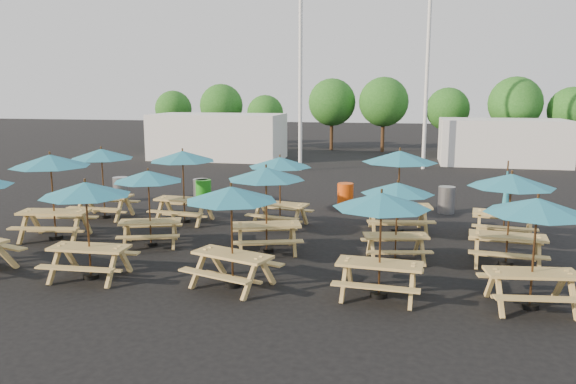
% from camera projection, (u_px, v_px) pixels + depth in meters
% --- Properties ---
extents(ground, '(120.00, 120.00, 0.00)m').
position_uv_depth(ground, '(277.00, 238.00, 16.36)').
color(ground, black).
rests_on(ground, ground).
extents(picnic_unit_1, '(2.55, 2.55, 2.48)m').
position_uv_depth(picnic_unit_1, '(51.00, 166.00, 15.87)').
color(picnic_unit_1, tan).
rests_on(picnic_unit_1, ground).
extents(picnic_unit_2, '(2.14, 2.14, 2.36)m').
position_uv_depth(picnic_unit_2, '(102.00, 158.00, 18.59)').
color(picnic_unit_2, tan).
rests_on(picnic_unit_2, ground).
extents(picnic_unit_3, '(2.10, 2.10, 2.26)m').
position_uv_depth(picnic_unit_3, '(86.00, 195.00, 12.51)').
color(picnic_unit_3, tan).
rests_on(picnic_unit_3, ground).
extents(picnic_unit_4, '(2.41, 2.41, 2.12)m').
position_uv_depth(picnic_unit_4, '(148.00, 180.00, 15.24)').
color(picnic_unit_4, tan).
rests_on(picnic_unit_4, ground).
extents(picnic_unit_5, '(2.24, 2.24, 2.36)m').
position_uv_depth(picnic_unit_5, '(183.00, 160.00, 17.97)').
color(picnic_unit_5, tan).
rests_on(picnic_unit_5, ground).
extents(picnic_unit_6, '(2.55, 2.55, 2.25)m').
position_uv_depth(picnic_unit_6, '(231.00, 200.00, 11.97)').
color(picnic_unit_6, tan).
rests_on(picnic_unit_6, ground).
extents(picnic_unit_7, '(2.58, 2.58, 2.29)m').
position_uv_depth(picnic_unit_7, '(266.00, 178.00, 14.62)').
color(picnic_unit_7, tan).
rests_on(picnic_unit_7, ground).
extents(picnic_unit_8, '(2.33, 2.33, 2.23)m').
position_uv_depth(picnic_unit_8, '(280.00, 166.00, 17.43)').
color(picnic_unit_8, tan).
rests_on(picnic_unit_8, ground).
extents(picnic_unit_9, '(2.13, 2.13, 2.23)m').
position_uv_depth(picnic_unit_9, '(381.00, 206.00, 11.35)').
color(picnic_unit_9, tan).
rests_on(picnic_unit_9, ground).
extents(picnic_unit_10, '(2.16, 2.16, 2.03)m').
position_uv_depth(picnic_unit_10, '(397.00, 193.00, 13.87)').
color(picnic_unit_10, tan).
rests_on(picnic_unit_10, ground).
extents(picnic_unit_11, '(2.56, 2.56, 2.51)m').
position_uv_depth(picnic_unit_11, '(400.00, 161.00, 16.66)').
color(picnic_unit_11, tan).
rests_on(picnic_unit_11, ground).
extents(picnic_unit_12, '(2.24, 2.24, 2.24)m').
position_uv_depth(picnic_unit_12, '(537.00, 212.00, 10.75)').
color(picnic_unit_12, tan).
rests_on(picnic_unit_12, ground).
extents(picnic_unit_13, '(2.25, 2.25, 2.30)m').
position_uv_depth(picnic_unit_13, '(511.00, 186.00, 13.47)').
color(picnic_unit_13, tan).
rests_on(picnic_unit_13, ground).
extents(picnic_unit_14, '(1.95, 1.75, 2.26)m').
position_uv_depth(picnic_unit_14, '(505.00, 206.00, 16.27)').
color(picnic_unit_14, tan).
rests_on(picnic_unit_14, ground).
extents(waste_bin_0, '(0.58, 0.58, 0.94)m').
position_uv_depth(waste_bin_0, '(121.00, 189.00, 21.75)').
color(waste_bin_0, gray).
rests_on(waste_bin_0, ground).
extents(waste_bin_1, '(0.58, 0.58, 0.94)m').
position_uv_depth(waste_bin_1, '(204.00, 192.00, 21.14)').
color(waste_bin_1, '#1F8C19').
rests_on(waste_bin_1, ground).
extents(waste_bin_2, '(0.58, 0.58, 0.94)m').
position_uv_depth(waste_bin_2, '(201.00, 191.00, 21.31)').
color(waste_bin_2, gray).
rests_on(waste_bin_2, ground).
extents(waste_bin_3, '(0.58, 0.58, 0.94)m').
position_uv_depth(waste_bin_3, '(345.00, 196.00, 20.33)').
color(waste_bin_3, '#E04A0D').
rests_on(waste_bin_3, ground).
extents(waste_bin_4, '(0.58, 0.58, 0.94)m').
position_uv_depth(waste_bin_4, '(446.00, 200.00, 19.63)').
color(waste_bin_4, gray).
rests_on(waste_bin_4, ground).
extents(mast_0, '(0.20, 0.20, 12.00)m').
position_uv_depth(mast_0, '(301.00, 56.00, 29.17)').
color(mast_0, silver).
rests_on(mast_0, ground).
extents(mast_1, '(0.20, 0.20, 12.00)m').
position_uv_depth(mast_1, '(428.00, 57.00, 29.76)').
color(mast_1, silver).
rests_on(mast_1, ground).
extents(event_tent_0, '(8.00, 4.00, 2.80)m').
position_uv_depth(event_tent_0, '(218.00, 137.00, 35.07)').
color(event_tent_0, silver).
rests_on(event_tent_0, ground).
extents(event_tent_1, '(7.00, 4.00, 2.60)m').
position_uv_depth(event_tent_1, '(502.00, 142.00, 32.56)').
color(event_tent_1, silver).
rests_on(event_tent_1, ground).
extents(tree_0, '(2.80, 2.80, 4.24)m').
position_uv_depth(tree_0, '(173.00, 109.00, 43.04)').
color(tree_0, '#382314').
rests_on(tree_0, ground).
extents(tree_1, '(3.11, 3.11, 4.72)m').
position_uv_depth(tree_1, '(221.00, 106.00, 40.80)').
color(tree_1, '#382314').
rests_on(tree_1, ground).
extents(tree_2, '(2.59, 2.59, 3.93)m').
position_uv_depth(tree_2, '(265.00, 113.00, 39.96)').
color(tree_2, '#382314').
rests_on(tree_2, ground).
extents(tree_3, '(3.36, 3.36, 5.09)m').
position_uv_depth(tree_3, '(332.00, 102.00, 39.89)').
color(tree_3, '#382314').
rests_on(tree_3, ground).
extents(tree_4, '(3.41, 3.41, 5.17)m').
position_uv_depth(tree_4, '(384.00, 102.00, 38.69)').
color(tree_4, '#382314').
rests_on(tree_4, ground).
extents(tree_5, '(2.94, 2.94, 4.45)m').
position_uv_depth(tree_5, '(448.00, 109.00, 38.29)').
color(tree_5, '#382314').
rests_on(tree_5, ground).
extents(tree_6, '(3.38, 3.38, 5.13)m').
position_uv_depth(tree_6, '(515.00, 103.00, 35.68)').
color(tree_6, '#382314').
rests_on(tree_6, ground).
extents(tree_7, '(2.95, 2.95, 4.48)m').
position_uv_depth(tree_7, '(572.00, 111.00, 35.08)').
color(tree_7, '#382314').
rests_on(tree_7, ground).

